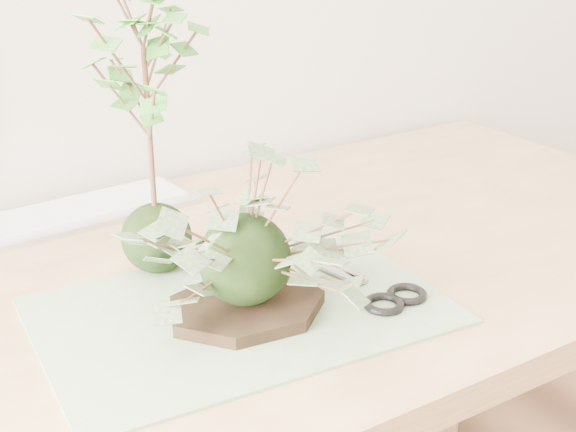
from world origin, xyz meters
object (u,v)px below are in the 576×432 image
at_px(desk, 198,341).
at_px(keyboard, 58,217).
at_px(maple_kokedama, 145,67).
at_px(ivy_kokedama, 244,219).

xyz_separation_m(desk, keyboard, (-0.08, 0.27, 0.10)).
height_order(desk, maple_kokedama, maple_kokedama).
distance_m(desk, keyboard, 0.30).
height_order(desk, keyboard, keyboard).
bearing_deg(desk, maple_kokedama, 117.33).
relative_size(desk, keyboard, 3.86).
height_order(ivy_kokedama, keyboard, ivy_kokedama).
bearing_deg(ivy_kokedama, desk, 95.08).
bearing_deg(maple_kokedama, ivy_kokedama, -77.47).
distance_m(maple_kokedama, keyboard, 0.34).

